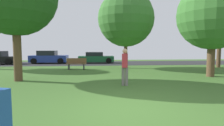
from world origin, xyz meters
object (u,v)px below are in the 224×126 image
oak_tree_left (126,19)px  park_bench (76,64)px  parked_car_green (96,58)px  maple_tree_near (213,15)px  parked_car_blue (49,57)px  person_catcher (125,65)px  oak_tree_center (220,18)px

oak_tree_left → park_bench: oak_tree_left is taller
parked_car_green → maple_tree_near: bearing=-57.6°
maple_tree_near → parked_car_blue: bearing=138.2°
parked_car_blue → person_catcher: bearing=-63.0°
person_catcher → parked_car_blue: 14.73m
person_catcher → parked_car_green: person_catcher is taller
parked_car_blue → parked_car_green: size_ratio=1.01×
oak_tree_center → parked_car_blue: size_ratio=1.64×
person_catcher → park_bench: (-2.89, 6.73, -0.46)m
person_catcher → maple_tree_near: bearing=129.2°
park_bench → oak_tree_left: bearing=-172.8°
oak_tree_center → parked_car_blue: 17.82m
park_bench → person_catcher: bearing=113.2°
oak_tree_center → park_bench: oak_tree_center is taller
maple_tree_near → park_bench: bearing=151.6°
parked_car_green → oak_tree_center: bearing=-28.2°
parked_car_blue → parked_car_green: (5.37, -0.10, -0.07)m
oak_tree_left → oak_tree_center: bearing=-0.9°
maple_tree_near → parked_car_green: (-6.89, 10.85, -3.06)m
oak_tree_left → parked_car_blue: bearing=143.6°
maple_tree_near → parked_car_blue: 16.71m
person_catcher → parked_car_green: bearing=-156.2°
maple_tree_near → person_catcher: maple_tree_near is taller
maple_tree_near → person_catcher: (-5.57, -2.16, -2.73)m
maple_tree_near → park_bench: 10.13m
person_catcher → parked_car_green: (-1.32, 13.01, -0.33)m
maple_tree_near → oak_tree_center: bearing=50.4°
oak_tree_center → oak_tree_left: bearing=179.1°
maple_tree_near → person_catcher: bearing=-158.8°
parked_car_blue → park_bench: size_ratio=2.55×
oak_tree_left → person_catcher: bearing=-99.8°
person_catcher → oak_tree_center: bearing=144.3°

